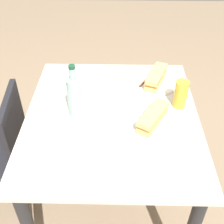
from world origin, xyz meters
name	(u,v)px	position (x,y,z in m)	size (l,w,h in m)	color
ground_plane	(112,201)	(0.00, 0.00, 0.00)	(8.00, 8.00, 0.00)	#8C755B
dining_table	(112,133)	(0.00, 0.00, 0.65)	(1.01, 0.89, 0.78)	beige
chair_far	(3,150)	(0.01, 0.64, 0.49)	(0.44, 0.44, 0.85)	black
plate_near	(152,123)	(-0.07, -0.20, 0.78)	(0.25, 0.25, 0.01)	white
baguette_sandwich_near	(153,117)	(-0.07, -0.20, 0.83)	(0.23, 0.18, 0.07)	tan
knife_near	(142,119)	(-0.05, -0.15, 0.79)	(0.17, 0.07, 0.01)	silver
plate_far	(156,83)	(0.29, -0.25, 0.78)	(0.25, 0.25, 0.01)	silver
baguette_sandwich_far	(156,77)	(0.29, -0.25, 0.83)	(0.24, 0.15, 0.07)	tan
knife_far	(146,80)	(0.30, -0.19, 0.79)	(0.16, 0.10, 0.01)	silver
water_bottle	(75,97)	(-0.01, 0.18, 0.90)	(0.07, 0.07, 0.30)	#99C6B7
beer_glass	(181,94)	(0.09, -0.36, 0.85)	(0.07, 0.07, 0.15)	gold
olive_bowl	(54,124)	(-0.09, 0.28, 0.79)	(0.11, 0.11, 0.03)	silver
paper_napkin	(84,95)	(0.16, 0.16, 0.78)	(0.14, 0.14, 0.00)	white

